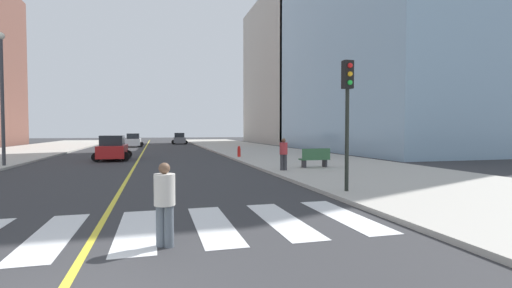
{
  "coord_description": "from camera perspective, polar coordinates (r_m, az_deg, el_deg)",
  "views": [
    {
      "loc": [
        1.35,
        -5.07,
        2.36
      ],
      "look_at": [
        10.48,
        28.52,
        1.02
      ],
      "focal_mm": 25.9,
      "sensor_mm": 36.0,
      "label": 1
    }
  ],
  "objects": [
    {
      "name": "sidewalk_kerb_east",
      "position": [
        27.42,
        8.18,
        -2.59
      ],
      "size": [
        10.0,
        120.0,
        0.15
      ],
      "primitive_type": "cube",
      "color": "#B2ADA3",
      "rests_on": "ground"
    },
    {
      "name": "crosswalk_paint",
      "position": [
        9.47,
        -23.45,
        -12.38
      ],
      "size": [
        13.5,
        4.0,
        0.01
      ],
      "color": "silver",
      "rests_on": "ground"
    },
    {
      "name": "lane_divider_paint",
      "position": [
        45.15,
        -16.9,
        -0.87
      ],
      "size": [
        0.16,
        80.0,
        0.01
      ],
      "primitive_type": "cube",
      "color": "yellow",
      "rests_on": "ground"
    },
    {
      "name": "parking_garage_concrete",
      "position": [
        68.27,
        7.91,
        10.76
      ],
      "size": [
        18.0,
        24.0,
        25.06
      ],
      "primitive_type": "cube",
      "color": "#B2ADA3",
      "rests_on": "ground"
    },
    {
      "name": "car_white_nearest",
      "position": [
        53.45,
        -18.41,
        0.5
      ],
      "size": [
        2.6,
        4.16,
        1.86
      ],
      "rotation": [
        0.0,
        0.0,
        0.0
      ],
      "color": "silver",
      "rests_on": "ground"
    },
    {
      "name": "car_red_second",
      "position": [
        30.63,
        -21.26,
        -0.67
      ],
      "size": [
        2.69,
        4.31,
        1.93
      ],
      "rotation": [
        0.0,
        0.0,
        -0.0
      ],
      "color": "red",
      "rests_on": "ground"
    },
    {
      "name": "car_gray_third",
      "position": [
        62.31,
        -11.75,
        0.79
      ],
      "size": [
        2.66,
        4.19,
        1.85
      ],
      "rotation": [
        0.0,
        0.0,
        3.11
      ],
      "color": "slate",
      "rests_on": "ground"
    },
    {
      "name": "traffic_light_near_corner",
      "position": [
        13.68,
        13.96,
        6.69
      ],
      "size": [
        0.36,
        0.41,
        4.68
      ],
      "rotation": [
        0.0,
        0.0,
        3.14
      ],
      "color": "black",
      "rests_on": "sidewalk_kerb_east"
    },
    {
      "name": "park_bench",
      "position": [
        21.94,
        9.11,
        -2.19
      ],
      "size": [
        1.82,
        0.64,
        1.12
      ],
      "rotation": [
        0.0,
        0.0,
        1.61
      ],
      "color": "#33603D",
      "rests_on": "sidewalk_kerb_east"
    },
    {
      "name": "pedestrian_crossing",
      "position": [
        7.73,
        -13.93,
        -8.47
      ],
      "size": [
        0.42,
        0.42,
        1.71
      ],
      "rotation": [
        0.0,
        0.0,
        2.65
      ],
      "color": "slate",
      "rests_on": "ground"
    },
    {
      "name": "pedestrian_waiting_east",
      "position": [
        20.21,
        4.28,
        -1.33
      ],
      "size": [
        0.43,
        0.43,
        1.75
      ],
      "rotation": [
        0.0,
        0.0,
        6.17
      ],
      "color": "#38383D",
      "rests_on": "sidewalk_kerb_east"
    },
    {
      "name": "fire_hydrant",
      "position": [
        30.27,
        -2.64,
        -1.17
      ],
      "size": [
        0.26,
        0.26,
        0.89
      ],
      "color": "red",
      "rests_on": "sidewalk_kerb_east"
    },
    {
      "name": "street_lamp",
      "position": [
        27.77,
        -34.59,
        7.11
      ],
      "size": [
        0.44,
        0.44,
        8.17
      ],
      "color": "#38383D",
      "rests_on": "sidewalk_kerb_west"
    }
  ]
}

